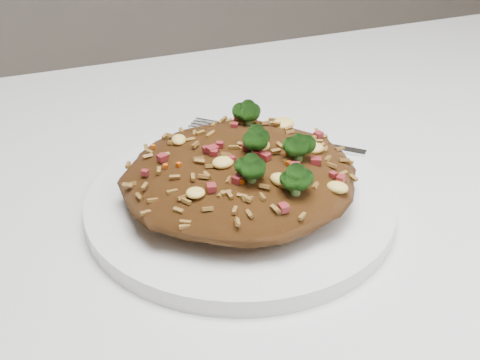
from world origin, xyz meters
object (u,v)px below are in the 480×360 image
at_px(dining_table, 348,328).
at_px(fork, 284,139).
at_px(plate, 240,204).
at_px(fried_rice, 241,168).

xyz_separation_m(dining_table, fork, (-0.00, 0.13, 0.11)).
bearing_deg(fork, dining_table, -47.99).
relative_size(plate, fork, 1.80).
height_order(plate, fork, fork).
bearing_deg(dining_table, fried_rice, 137.56).
bearing_deg(fork, fried_rice, -92.19).
relative_size(dining_table, fried_rice, 6.72).
distance_m(plate, fried_rice, 0.03).
relative_size(dining_table, plate, 5.04).
xyz_separation_m(plate, fork, (0.07, 0.07, 0.01)).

